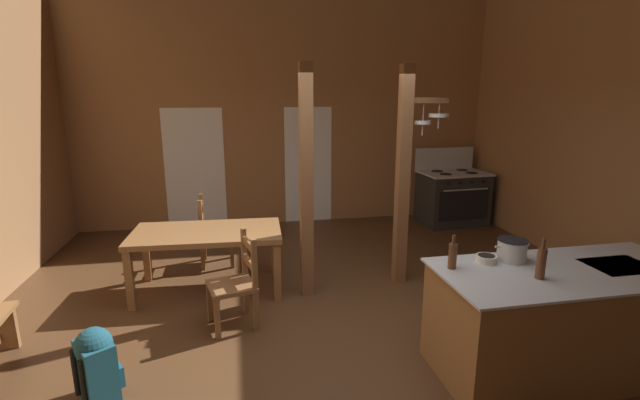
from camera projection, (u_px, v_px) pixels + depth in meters
name	position (u px, v px, depth m)	size (l,w,h in m)	color
ground_plane	(339.00, 341.00, 4.31)	(7.95, 8.84, 0.10)	#4C301C
wall_back	(287.00, 102.00, 7.70)	(7.95, 0.14, 4.26)	#93663F
glazed_door_back_left	(195.00, 169.00, 7.60)	(1.00, 0.01, 2.05)	white
glazed_panel_back_right	(308.00, 165.00, 7.96)	(0.84, 0.01, 2.05)	white
kitchen_island	(562.00, 320.00, 3.71)	(2.17, 0.98, 0.91)	brown
stove_range	(452.00, 197.00, 7.93)	(1.19, 0.88, 1.32)	#242424
support_post_with_pot_rack	(406.00, 171.00, 5.27)	(0.60, 0.23, 2.61)	brown
support_post_center	(306.00, 184.00, 4.93)	(0.14, 0.14, 2.61)	brown
dining_table	(207.00, 238.00, 5.17)	(1.74, 0.98, 0.74)	brown
ladderback_chair_near_window	(213.00, 232.00, 6.02)	(0.45, 0.45, 0.95)	brown
ladderback_chair_by_post	(237.00, 283.00, 4.43)	(0.53, 0.53, 0.95)	brown
backpack	(96.00, 362.00, 3.36)	(0.38, 0.39, 0.60)	#194756
stockpot_on_counter	(512.00, 250.00, 3.77)	(0.32, 0.25, 0.19)	#B7BABF
mixing_bowl_on_counter	(486.00, 259.00, 3.75)	(0.17, 0.17, 0.06)	silver
bottle_tall_on_counter	(541.00, 263.00, 3.40)	(0.07, 0.07, 0.33)	#56331E
bottle_short_on_counter	(453.00, 255.00, 3.60)	(0.07, 0.07, 0.28)	#56331E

